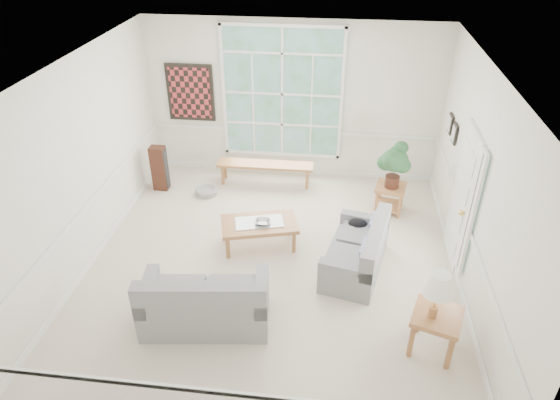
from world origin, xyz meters
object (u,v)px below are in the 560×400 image
object	(u,v)px
coffee_table	(259,234)
side_table	(434,332)
loveseat_front	(205,295)
end_table	(389,198)
loveseat_right	(356,247)

from	to	relation	value
coffee_table	side_table	bearing A→B (deg)	-52.33
loveseat_front	coffee_table	size ratio (longest dim) A/B	1.37
loveseat_front	coffee_table	distance (m)	1.78
coffee_table	end_table	world-z (taller)	end_table
end_table	side_table	size ratio (longest dim) A/B	0.88
loveseat_right	side_table	distance (m)	1.73
loveseat_front	end_table	world-z (taller)	loveseat_front
loveseat_right	coffee_table	xyz separation A→B (m)	(-1.50, 0.40, -0.17)
loveseat_right	loveseat_front	distance (m)	2.34
loveseat_front	side_table	xyz separation A→B (m)	(2.87, -0.13, -0.15)
coffee_table	side_table	size ratio (longest dim) A/B	2.07
loveseat_front	end_table	distance (m)	3.95
end_table	loveseat_right	bearing A→B (deg)	-109.80
loveseat_right	coffee_table	world-z (taller)	loveseat_right
side_table	coffee_table	bearing A→B (deg)	142.85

